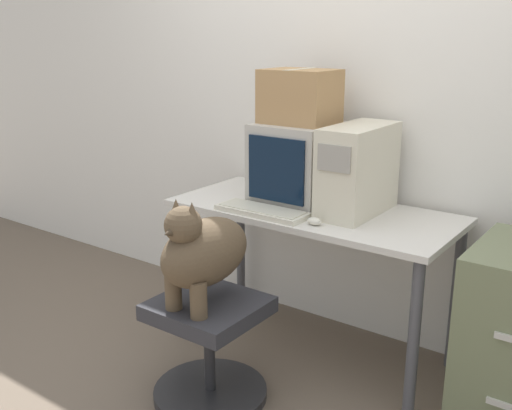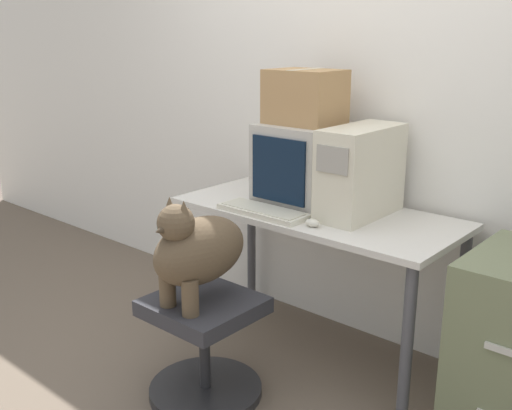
{
  "view_description": "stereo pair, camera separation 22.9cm",
  "coord_description": "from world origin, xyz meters",
  "px_view_note": "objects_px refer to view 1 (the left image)",
  "views": [
    {
      "loc": [
        1.42,
        -2.11,
        1.6
      ],
      "look_at": [
        -0.14,
        0.03,
        0.83
      ],
      "focal_mm": 42.0,
      "sensor_mm": 36.0,
      "label": 1
    },
    {
      "loc": [
        1.6,
        -1.97,
        1.6
      ],
      "look_at": [
        -0.14,
        0.03,
        0.83
      ],
      "focal_mm": 42.0,
      "sensor_mm": 36.0,
      "label": 2
    }
  ],
  "objects_px": {
    "office_chair": "(209,346)",
    "dog": "(202,251)",
    "keyboard": "(262,211)",
    "crt_monitor": "(298,163)",
    "cardboard_box": "(300,96)",
    "pc_tower": "(358,170)"
  },
  "relations": [
    {
      "from": "crt_monitor",
      "to": "office_chair",
      "type": "xyz_separation_m",
      "value": [
        -0.01,
        -0.7,
        -0.71
      ]
    },
    {
      "from": "keyboard",
      "to": "dog",
      "type": "distance_m",
      "value": 0.45
    },
    {
      "from": "office_chair",
      "to": "cardboard_box",
      "type": "distance_m",
      "value": 1.26
    },
    {
      "from": "office_chair",
      "to": "dog",
      "type": "xyz_separation_m",
      "value": [
        0.0,
        -0.03,
        0.46
      ]
    },
    {
      "from": "pc_tower",
      "to": "keyboard",
      "type": "height_order",
      "value": "pc_tower"
    },
    {
      "from": "keyboard",
      "to": "crt_monitor",
      "type": "bearing_deg",
      "value": 86.57
    },
    {
      "from": "pc_tower",
      "to": "cardboard_box",
      "type": "bearing_deg",
      "value": 177.87
    },
    {
      "from": "keyboard",
      "to": "dog",
      "type": "relative_size",
      "value": 0.94
    },
    {
      "from": "cardboard_box",
      "to": "keyboard",
      "type": "bearing_deg",
      "value": -93.39
    },
    {
      "from": "office_chair",
      "to": "keyboard",
      "type": "bearing_deg",
      "value": 91.23
    },
    {
      "from": "crt_monitor",
      "to": "pc_tower",
      "type": "relative_size",
      "value": 0.84
    },
    {
      "from": "crt_monitor",
      "to": "keyboard",
      "type": "xyz_separation_m",
      "value": [
        -0.02,
        -0.29,
        -0.19
      ]
    },
    {
      "from": "office_chair",
      "to": "dog",
      "type": "bearing_deg",
      "value": -90.0
    },
    {
      "from": "pc_tower",
      "to": "keyboard",
      "type": "distance_m",
      "value": 0.49
    },
    {
      "from": "keyboard",
      "to": "office_chair",
      "type": "height_order",
      "value": "keyboard"
    },
    {
      "from": "dog",
      "to": "office_chair",
      "type": "bearing_deg",
      "value": 90.0
    },
    {
      "from": "crt_monitor",
      "to": "office_chair",
      "type": "bearing_deg",
      "value": -90.68
    },
    {
      "from": "keyboard",
      "to": "office_chair",
      "type": "bearing_deg",
      "value": -88.77
    },
    {
      "from": "keyboard",
      "to": "cardboard_box",
      "type": "distance_m",
      "value": 0.59
    },
    {
      "from": "crt_monitor",
      "to": "dog",
      "type": "xyz_separation_m",
      "value": [
        -0.01,
        -0.73,
        -0.25
      ]
    },
    {
      "from": "pc_tower",
      "to": "dog",
      "type": "xyz_separation_m",
      "value": [
        -0.34,
        -0.72,
        -0.26
      ]
    },
    {
      "from": "crt_monitor",
      "to": "cardboard_box",
      "type": "distance_m",
      "value": 0.33
    }
  ]
}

